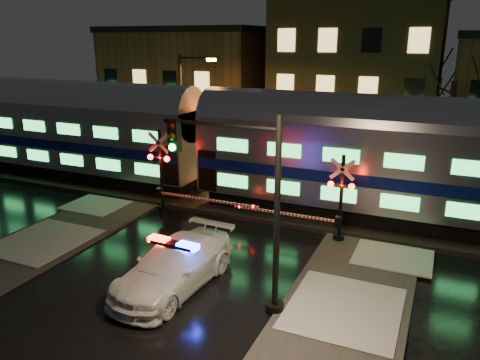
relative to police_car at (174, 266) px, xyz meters
The scene contains 10 objects.
ground 3.98m from the police_car, 99.41° to the left, with size 120.00×120.00×0.00m, color black.
ballast 8.89m from the police_car, 94.12° to the left, with size 90.00×4.20×0.24m, color black.
building_left 29.45m from the police_car, 117.82° to the left, with size 14.00×10.00×9.00m, color brown.
building_mid 26.83m from the police_car, 87.04° to the left, with size 12.00×11.00×11.50m, color brown.
train 9.88m from the police_car, 112.24° to the left, with size 51.00×3.12×5.92m.
police_car is the anchor object (origin of this frame).
crossing_signal_right 7.43m from the police_car, 56.21° to the left, with size 5.49×0.64×3.89m.
crossing_signal_left 7.50m from the police_car, 124.22° to the left, with size 6.04×0.67×4.28m.
traffic_light 3.82m from the police_car, ahead, with size 4.15×0.73×6.42m.
streetlight 15.02m from the police_car, 118.41° to the left, with size 2.53×0.27×7.58m.
Camera 1 is at (8.80, -16.50, 8.49)m, focal length 35.00 mm.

